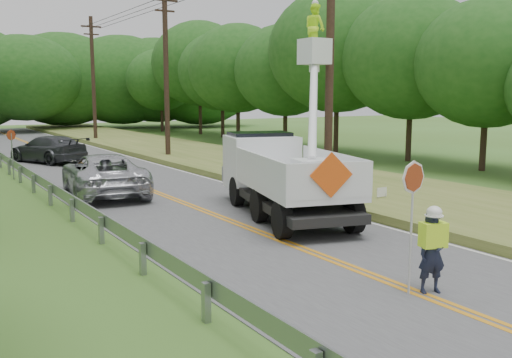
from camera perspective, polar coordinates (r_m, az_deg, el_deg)
ground at (r=11.54m, az=16.24°, el=-11.19°), size 140.00×140.00×0.00m
road at (r=23.03m, az=-10.57°, el=-1.16°), size 7.20×96.00×0.03m
guardrail at (r=22.71m, az=-20.93°, el=-0.32°), size 0.18×48.00×0.77m
utility_poles at (r=27.59m, az=-3.32°, el=11.51°), size 1.60×43.30×10.00m
tall_grass_verge at (r=26.38m, az=3.93°, el=0.50°), size 7.00×96.00×0.30m
treeline_right at (r=41.46m, az=3.59°, el=11.41°), size 10.23×55.10×10.82m
treeline_horizon at (r=64.21m, az=-23.55°, el=9.33°), size 55.64×14.19×12.23m
flagger at (r=11.41m, az=17.37°, el=-6.50°), size 1.06×0.53×2.59m
bucket_truck at (r=18.77m, az=2.28°, el=1.66°), size 4.95×7.50×6.95m
suv_silver at (r=22.26m, az=-15.16°, el=0.47°), size 3.37×6.04×1.60m
suv_darkgrey at (r=34.01m, az=-20.31°, el=2.86°), size 3.99×5.63×1.51m
stop_sign_permanent at (r=27.81m, az=-23.47°, el=2.97°), size 0.43×0.26×2.26m
yard_sign at (r=19.89m, az=12.61°, el=-1.39°), size 0.46×0.05×0.66m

